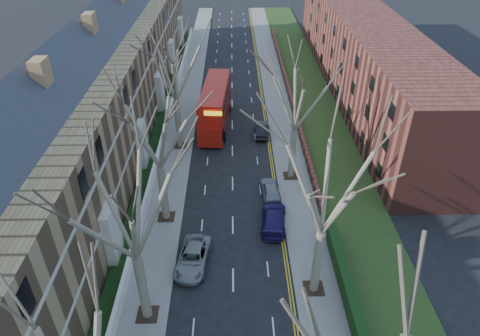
{
  "coord_description": "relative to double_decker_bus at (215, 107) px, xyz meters",
  "views": [
    {
      "loc": [
        0.13,
        -12.33,
        24.0
      ],
      "look_at": [
        0.67,
        18.69,
        3.31
      ],
      "focal_mm": 32.0,
      "sensor_mm": 36.0,
      "label": 1
    }
  ],
  "objects": [
    {
      "name": "pavement_left",
      "position": [
        -4.07,
        6.09,
        -2.34
      ],
      "size": [
        3.0,
        102.0,
        0.12
      ],
      "primitive_type": "cube",
      "color": "slate",
      "rests_on": "ground"
    },
    {
      "name": "front_wall_left",
      "position": [
        -5.72,
        -1.91,
        -1.78
      ],
      "size": [
        0.3,
        78.0,
        1.0
      ],
      "color": "white",
      "rests_on": "ground"
    },
    {
      "name": "tree_left_far",
      "position": [
        -3.77,
        -16.91,
        6.84
      ],
      "size": [
        10.15,
        10.15,
        14.22
      ],
      "color": "#766B54",
      "rests_on": "ground"
    },
    {
      "name": "car_right_near",
      "position": [
        5.35,
        -17.94,
        -1.69
      ],
      "size": [
        2.52,
        5.09,
        1.42
      ],
      "primitive_type": "imported",
      "rotation": [
        0.0,
        0.0,
        3.03
      ],
      "color": "#201751",
      "rests_on": "ground"
    },
    {
      "name": "tree_left_mid",
      "position": [
        -3.77,
        -26.91,
        7.15
      ],
      "size": [
        10.5,
        10.5,
        14.71
      ],
      "color": "#766B54",
      "rests_on": "ground"
    },
    {
      "name": "pavement_right",
      "position": [
        7.93,
        6.09,
        -2.34
      ],
      "size": [
        3.0,
        102.0,
        0.12
      ],
      "primitive_type": "cube",
      "color": "slate",
      "rests_on": "ground"
    },
    {
      "name": "car_left_far",
      "position": [
        -1.07,
        -22.31,
        -1.73
      ],
      "size": [
        2.84,
        5.07,
        1.34
      ],
      "primitive_type": "imported",
      "rotation": [
        0.0,
        0.0,
        -0.13
      ],
      "color": "gray",
      "rests_on": "ground"
    },
    {
      "name": "car_right_mid",
      "position": [
        5.41,
        -13.9,
        -1.73
      ],
      "size": [
        1.89,
        4.07,
        1.35
      ],
      "primitive_type": "imported",
      "rotation": [
        0.0,
        0.0,
        3.22
      ],
      "color": "gray",
      "rests_on": "ground"
    },
    {
      "name": "tree_right_far",
      "position": [
        7.63,
        -10.91,
        6.84
      ],
      "size": [
        10.15,
        10.15,
        14.22
      ],
      "color": "#766B54",
      "rests_on": "ground"
    },
    {
      "name": "tree_left_dist",
      "position": [
        -3.77,
        -4.91,
        7.15
      ],
      "size": [
        10.5,
        10.5,
        14.71
      ],
      "color": "#766B54",
      "rests_on": "ground"
    },
    {
      "name": "terrace_left",
      "position": [
        -11.71,
        -1.91,
        3.13
      ],
      "size": [
        9.7,
        78.0,
        13.6
      ],
      "color": "#906F49",
      "rests_on": "ground"
    },
    {
      "name": "double_decker_bus",
      "position": [
        0.0,
        0.0,
        0.0
      ],
      "size": [
        3.59,
        11.87,
        4.87
      ],
      "rotation": [
        0.0,
        0.0,
        3.07
      ],
      "color": "#AC170C",
      "rests_on": "ground"
    },
    {
      "name": "grass_verge_right",
      "position": [
        12.43,
        6.09,
        -2.25
      ],
      "size": [
        6.0,
        102.0,
        0.06
      ],
      "color": "#223814",
      "rests_on": "ground"
    },
    {
      "name": "car_right_far",
      "position": [
        5.31,
        -2.36,
        -1.72
      ],
      "size": [
        1.64,
        4.21,
        1.37
      ],
      "primitive_type": "imported",
      "rotation": [
        0.0,
        0.0,
        3.09
      ],
      "color": "black",
      "rests_on": "ground"
    },
    {
      "name": "flats_right",
      "position": [
        19.4,
        10.09,
        2.58
      ],
      "size": [
        13.97,
        54.0,
        10.0
      ],
      "color": "brown",
      "rests_on": "ground"
    },
    {
      "name": "tree_right_mid",
      "position": [
        7.63,
        -24.91,
        7.15
      ],
      "size": [
        10.5,
        10.5,
        14.71
      ],
      "color": "#766B54",
      "rests_on": "ground"
    }
  ]
}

